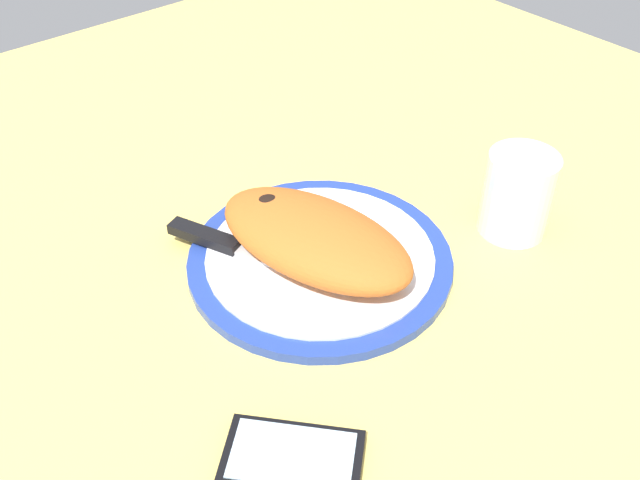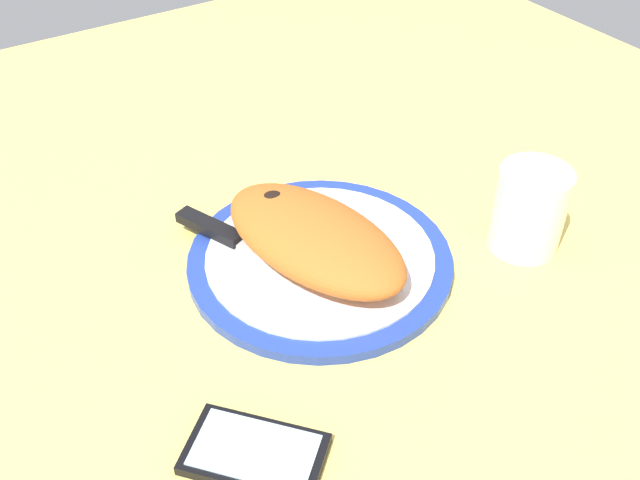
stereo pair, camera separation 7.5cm
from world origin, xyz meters
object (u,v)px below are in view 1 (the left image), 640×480
fork (353,230)px  water_glass (517,198)px  plate (320,260)px  knife (230,246)px  calzone (316,239)px  smartphone (292,459)px

fork → water_glass: size_ratio=1.73×
plate → knife: size_ratio=1.33×
fork → knife: knife is taller
calzone → fork: 6.63cm
plate → calzone: 3.55cm
calzone → smartphone: size_ratio=1.93×
plate → knife: 9.89cm
plate → smartphone: plate is taller
water_glass → knife: bearing=59.5°
smartphone → fork: bearing=-52.2°
calzone → water_glass: 23.76cm
fork → knife: size_ratio=0.78×
plate → calzone: size_ratio=1.14×
plate → smartphone: bearing=134.3°
knife → water_glass: size_ratio=2.20×
calzone → knife: bearing=40.8°
plate → fork: 5.47cm
fork → knife: bearing=62.5°
calzone → knife: size_ratio=1.17×
plate → fork: fork is taller
plate → knife: (6.96, 6.91, 1.26)cm
plate → water_glass: 23.42cm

